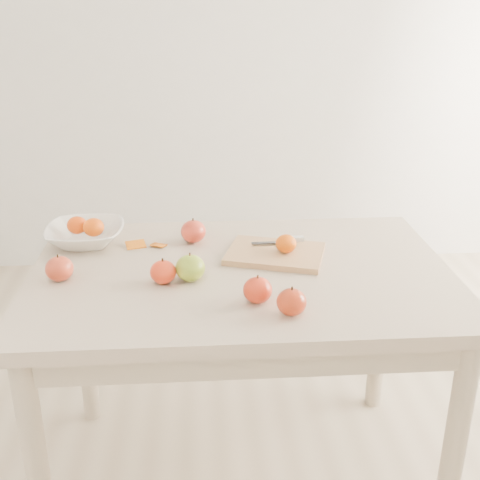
{
  "coord_description": "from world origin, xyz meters",
  "views": [
    {
      "loc": [
        -0.11,
        -1.56,
        1.48
      ],
      "look_at": [
        0.0,
        0.05,
        0.82
      ],
      "focal_mm": 45.0,
      "sensor_mm": 36.0,
      "label": 1
    }
  ],
  "objects": [
    {
      "name": "apple_red_e",
      "position": [
        0.1,
        -0.27,
        0.78
      ],
      "size": [
        0.07,
        0.07,
        0.07
      ],
      "primitive_type": "ellipsoid",
      "color": "maroon",
      "rests_on": "table"
    },
    {
      "name": "apple_red_d",
      "position": [
        -0.5,
        -0.04,
        0.78
      ],
      "size": [
        0.08,
        0.08,
        0.07
      ],
      "primitive_type": "ellipsoid",
      "color": "maroon",
      "rests_on": "table"
    },
    {
      "name": "ground",
      "position": [
        0.0,
        0.0,
        0.0
      ],
      "size": [
        3.5,
        3.5,
        0.0
      ],
      "primitive_type": "plane",
      "color": "#C6B293",
      "rests_on": "ground"
    },
    {
      "name": "orange_peel_a",
      "position": [
        -0.32,
        0.19,
        0.75
      ],
      "size": [
        0.07,
        0.06,
        0.01
      ],
      "primitive_type": "cube",
      "rotation": [
        0.21,
        0.0,
        0.28
      ],
      "color": "orange",
      "rests_on": "table"
    },
    {
      "name": "apple_green",
      "position": [
        -0.14,
        -0.06,
        0.79
      ],
      "size": [
        0.08,
        0.08,
        0.07
      ],
      "primitive_type": "ellipsoid",
      "color": "olive",
      "rests_on": "table"
    },
    {
      "name": "fruit_bowl",
      "position": [
        -0.47,
        0.23,
        0.78
      ],
      "size": [
        0.24,
        0.24,
        0.06
      ],
      "primitive_type": "imported",
      "color": "white",
      "rests_on": "table"
    },
    {
      "name": "paring_knife",
      "position": [
        0.15,
        0.15,
        0.78
      ],
      "size": [
        0.17,
        0.05,
        0.01
      ],
      "color": "silver",
      "rests_on": "cutting_board"
    },
    {
      "name": "bowl_tangerine_near",
      "position": [
        -0.5,
        0.24,
        0.81
      ],
      "size": [
        0.06,
        0.06,
        0.06
      ],
      "primitive_type": "ellipsoid",
      "color": "#E23B07",
      "rests_on": "fruit_bowl"
    },
    {
      "name": "bowl_tangerine_far",
      "position": [
        -0.44,
        0.21,
        0.81
      ],
      "size": [
        0.07,
        0.07,
        0.06
      ],
      "primitive_type": "ellipsoid",
      "color": "#D74207",
      "rests_on": "fruit_bowl"
    },
    {
      "name": "table",
      "position": [
        0.0,
        0.0,
        0.65
      ],
      "size": [
        1.2,
        0.8,
        0.75
      ],
      "color": "#C9B498",
      "rests_on": "ground"
    },
    {
      "name": "apple_red_a",
      "position": [
        -0.14,
        0.22,
        0.79
      ],
      "size": [
        0.08,
        0.08,
        0.07
      ],
      "primitive_type": "ellipsoid",
      "color": "maroon",
      "rests_on": "table"
    },
    {
      "name": "apple_red_c",
      "position": [
        0.03,
        -0.2,
        0.78
      ],
      "size": [
        0.07,
        0.07,
        0.07
      ],
      "primitive_type": "ellipsoid",
      "color": "#99060B",
      "rests_on": "table"
    },
    {
      "name": "apple_red_b",
      "position": [
        -0.22,
        -0.07,
        0.78
      ],
      "size": [
        0.07,
        0.07,
        0.06
      ],
      "primitive_type": "ellipsoid",
      "color": "#A40312",
      "rests_on": "table"
    },
    {
      "name": "cutting_board",
      "position": [
        0.11,
        0.08,
        0.76
      ],
      "size": [
        0.33,
        0.28,
        0.02
      ],
      "primitive_type": "cube",
      "rotation": [
        0.0,
        0.0,
        -0.3
      ],
      "color": "tan",
      "rests_on": "table"
    },
    {
      "name": "board_tangerine",
      "position": [
        0.14,
        0.07,
        0.8
      ],
      "size": [
        0.06,
        0.06,
        0.05
      ],
      "primitive_type": "ellipsoid",
      "color": "orange",
      "rests_on": "cutting_board"
    },
    {
      "name": "orange_peel_b",
      "position": [
        -0.25,
        0.19,
        0.75
      ],
      "size": [
        0.06,
        0.05,
        0.01
      ],
      "primitive_type": "cube",
      "rotation": [
        -0.14,
        0.0,
        -0.43
      ],
      "color": "orange",
      "rests_on": "table"
    }
  ]
}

